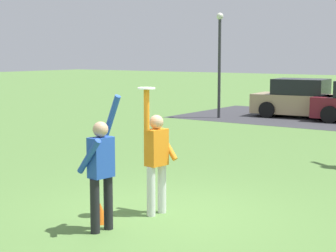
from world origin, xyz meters
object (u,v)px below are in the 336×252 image
at_px(parked_car_tan, 303,100).
at_px(lamppost_by_lot, 219,55).
at_px(frisbee_disc, 146,88).
at_px(person_catcher, 156,156).
at_px(field_cone_orange, 100,213).
at_px(person_defender, 101,167).

height_order(parked_car_tan, lamppost_by_lot, lamppost_by_lot).
xyz_separation_m(frisbee_disc, lamppost_by_lot, (-6.02, 12.87, 0.49)).
xyz_separation_m(person_catcher, field_cone_orange, (-0.44, -0.89, -0.82)).
height_order(frisbee_disc, lamppost_by_lot, lamppost_by_lot).
distance_m(person_defender, parked_car_tan, 16.32).
bearing_deg(frisbee_disc, field_cone_orange, -121.53).
bearing_deg(frisbee_disc, person_catcher, 82.63).
height_order(person_catcher, lamppost_by_lot, lamppost_by_lot).
bearing_deg(person_defender, frisbee_disc, 0.00).
bearing_deg(lamppost_by_lot, field_cone_orange, -67.49).
relative_size(person_catcher, lamppost_by_lot, 0.49).
height_order(person_defender, parked_car_tan, person_defender).
xyz_separation_m(person_defender, lamppost_by_lot, (-5.90, 13.82, 1.60)).
height_order(parked_car_tan, field_cone_orange, parked_car_tan).
relative_size(frisbee_disc, lamppost_by_lot, 0.07).
height_order(person_catcher, frisbee_disc, frisbee_disc).
distance_m(person_defender, lamppost_by_lot, 15.11).
xyz_separation_m(parked_car_tan, field_cone_orange, (2.86, -15.73, -0.57)).
bearing_deg(parked_car_tan, lamppost_by_lot, -146.30).
bearing_deg(person_defender, person_catcher, 0.00).
bearing_deg(person_defender, lamppost_by_lot, 30.47).
xyz_separation_m(person_catcher, lamppost_by_lot, (-6.05, 12.64, 1.60)).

